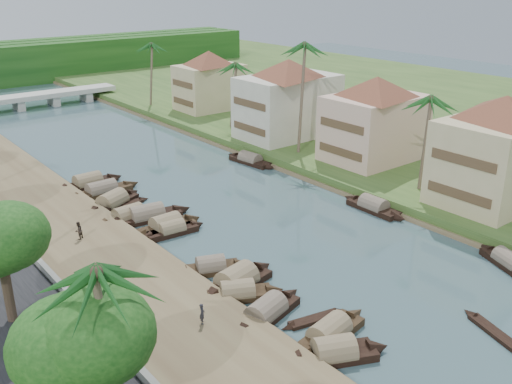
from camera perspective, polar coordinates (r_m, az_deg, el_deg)
ground at (r=47.18m, az=8.42°, el=-6.73°), size 220.00×220.00×0.00m
left_bank at (r=54.66m, az=-19.39°, el=-3.28°), size 10.00×180.00×0.80m
right_bank at (r=72.53m, az=7.33°, el=3.88°), size 16.00×180.00×1.20m
retaining_wall at (r=53.28m, az=-23.73°, el=-3.42°), size 0.40×180.00×1.10m
far_right_fill at (r=101.68m, az=22.24°, el=7.46°), size 60.00×220.00×1.15m
bridge at (r=106.60m, az=-21.17°, el=8.81°), size 28.00×4.00×2.40m
building_near at (r=58.49m, az=23.17°, el=4.04°), size 14.85×14.85×10.20m
building_mid at (r=67.95m, az=11.78°, el=7.28°), size 14.11×14.11×9.70m
building_far at (r=76.68m, az=3.22°, el=9.43°), size 15.59×15.59×10.20m
building_distant at (r=92.93m, az=-4.69°, el=11.13°), size 12.62×12.62×9.20m
sampan_1 at (r=35.96m, az=7.80°, el=-15.70°), size 7.31×4.58×2.18m
sampan_2 at (r=37.55m, az=7.32°, el=-13.90°), size 8.13×2.96×2.12m
sampan_3 at (r=39.24m, az=1.03°, el=-12.00°), size 8.19×3.73×2.17m
sampan_4 at (r=41.38m, az=-1.86°, el=-10.11°), size 6.92×4.52×2.02m
sampan_5 at (r=42.73m, az=-1.93°, el=-9.00°), size 8.34×3.60×2.54m
sampan_6 at (r=44.80m, az=-4.55°, el=-7.56°), size 6.49×3.79×1.96m
sampan_7 at (r=51.35m, az=-8.42°, el=-3.83°), size 6.70×1.89×1.82m
sampan_8 at (r=52.13m, az=-8.97°, el=-3.45°), size 7.60×2.17×2.33m
sampan_9 at (r=54.64m, az=-10.85°, el=-2.39°), size 9.25×3.00×2.29m
sampan_10 at (r=54.90m, az=-12.60°, el=-2.42°), size 8.01×2.25×2.19m
sampan_11 at (r=58.53m, az=-14.14°, el=-1.05°), size 8.23×5.07×2.34m
sampan_12 at (r=62.04m, az=-15.16°, el=0.12°), size 8.90×1.93×2.12m
sampan_13 at (r=64.68m, az=-16.44°, el=0.85°), size 8.39×2.16×2.27m
sampan_14 at (r=49.57m, az=23.96°, el=-6.50°), size 4.10×7.40×1.86m
sampan_15 at (r=56.96m, az=11.67°, el=-1.47°), size 1.86×7.86×2.12m
sampan_16 at (r=69.73m, az=-0.59°, el=3.19°), size 2.50×8.21×2.00m
canoe_0 at (r=40.82m, az=22.93°, el=-12.99°), size 2.71×6.25×0.83m
canoe_1 at (r=39.34m, az=5.91°, el=-12.58°), size 5.27×1.92×0.84m
canoe_2 at (r=58.49m, az=-13.05°, el=-1.30°), size 5.73×1.21×0.83m
palm_1 at (r=58.19m, az=16.93°, el=8.75°), size 3.20×3.20×10.87m
palm_2 at (r=67.93m, az=4.63°, el=14.20°), size 3.20×3.20×14.48m
palm_3 at (r=80.78m, az=-2.49°, el=12.46°), size 3.20×3.20×10.28m
palm_4 at (r=24.46m, az=-14.71°, el=-7.74°), size 3.20×3.20×10.68m
palm_7 at (r=96.40m, az=-10.76°, el=14.17°), size 3.20×3.20×11.40m
tree_1 at (r=26.72m, az=-16.90°, el=-14.03°), size 5.30×5.30×7.73m
tree_6 at (r=81.13m, az=5.19°, el=9.87°), size 4.78×4.78×7.02m
person_near at (r=37.33m, az=-5.41°, el=-12.00°), size 0.55×0.62×1.42m
person_far at (r=50.28m, az=-17.33°, el=-3.70°), size 0.96×0.91×1.56m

